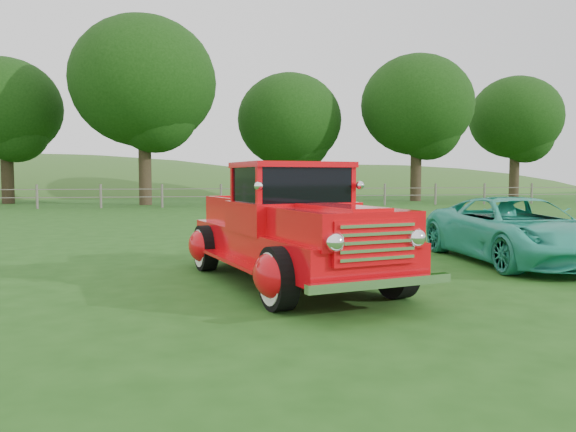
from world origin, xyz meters
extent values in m
plane|color=#1D4B14|center=(0.00, 0.00, 0.00)|extent=(140.00, 140.00, 0.00)
ellipsoid|color=#376124|center=(-18.00, 58.00, -4.95)|extent=(84.00, 60.00, 18.00)
ellipsoid|color=#376124|center=(20.00, 62.00, -3.85)|extent=(72.00, 52.00, 14.00)
cube|color=#6B645A|center=(0.00, 22.00, 0.55)|extent=(48.00, 0.04, 0.04)
cube|color=#6B645A|center=(0.00, 22.00, 0.95)|extent=(48.00, 0.04, 0.04)
cylinder|color=#2F1F17|center=(-12.00, 28.00, 1.98)|extent=(0.70, 0.70, 3.96)
ellipsoid|color=black|center=(-12.00, 28.00, 5.58)|extent=(6.40, 6.40, 5.76)
cylinder|color=#2F1F17|center=(-4.00, 25.00, 2.42)|extent=(0.70, 0.70, 4.84)
ellipsoid|color=black|center=(-4.00, 25.00, 6.82)|extent=(8.00, 8.00, 7.20)
cylinder|color=#2F1F17|center=(5.00, 29.00, 1.87)|extent=(0.70, 0.70, 3.74)
ellipsoid|color=black|center=(5.00, 29.00, 5.27)|extent=(6.80, 6.80, 6.12)
cylinder|color=#2F1F17|center=(13.00, 27.00, 2.20)|extent=(0.70, 0.70, 4.40)
ellipsoid|color=black|center=(13.00, 27.00, 6.20)|extent=(7.20, 7.20, 6.48)
cylinder|color=#2F1F17|center=(22.00, 30.00, 2.09)|extent=(0.70, 0.70, 4.18)
ellipsoid|color=black|center=(22.00, 30.00, 5.89)|extent=(6.60, 6.60, 5.94)
cylinder|color=black|center=(-0.96, -0.96, 0.38)|extent=(0.41, 0.79, 0.76)
cylinder|color=black|center=(0.66, -0.58, 0.38)|extent=(0.41, 0.79, 0.76)
cylinder|color=black|center=(-1.66, 2.06, 0.38)|extent=(0.41, 0.79, 0.76)
cylinder|color=black|center=(-0.05, 2.44, 0.38)|extent=(0.41, 0.79, 0.76)
cube|color=red|center=(-0.50, 0.74, 0.58)|extent=(2.57, 4.84, 0.44)
ellipsoid|color=red|center=(-1.03, -0.98, 0.42)|extent=(0.58, 0.82, 0.54)
ellipsoid|color=red|center=(0.73, -0.57, 0.42)|extent=(0.58, 0.82, 0.54)
ellipsoid|color=red|center=(-1.73, 2.04, 0.42)|extent=(0.58, 0.82, 0.54)
ellipsoid|color=red|center=(0.02, 2.45, 0.42)|extent=(0.58, 0.82, 0.54)
cube|color=red|center=(-0.15, -0.77, 0.97)|extent=(1.66, 1.86, 0.42)
cube|color=red|center=(-0.48, 0.64, 0.99)|extent=(1.86, 1.68, 0.44)
cube|color=black|center=(-0.48, 0.64, 1.46)|extent=(1.66, 1.42, 0.50)
cube|color=red|center=(-0.48, 0.64, 1.74)|extent=(1.76, 1.53, 0.08)
cube|color=red|center=(-0.81, 2.05, 0.95)|extent=(1.59, 2.17, 0.45)
cube|color=white|center=(0.03, -1.56, 0.85)|extent=(1.06, 0.34, 0.50)
cube|color=white|center=(0.06, -1.66, 0.42)|extent=(1.78, 0.51, 0.10)
cube|color=white|center=(-1.05, 3.10, 0.42)|extent=(1.69, 0.49, 0.10)
imported|color=#2DB498|center=(3.97, 1.87, 0.60)|extent=(2.19, 4.40, 1.20)
imported|color=black|center=(0.58, 1.77, 0.84)|extent=(0.66, 0.47, 1.68)
camera|label=1|loc=(-2.07, -7.36, 1.57)|focal=35.00mm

